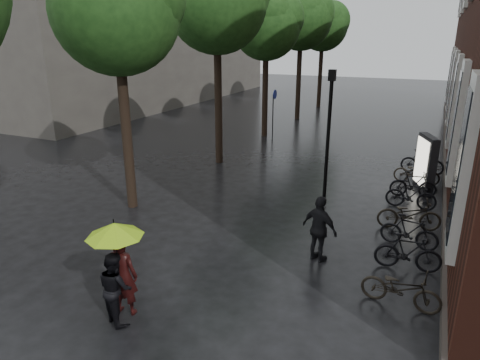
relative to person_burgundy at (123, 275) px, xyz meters
The scene contains 10 objects.
bg_building 34.12m from the person_burgundy, 129.78° to the left, with size 16.00×30.00×14.00m, color #47423D.
street_trees 15.16m from the person_burgundy, 104.19° to the left, with size 4.33×34.03×8.91m.
person_burgundy is the anchor object (origin of this frame).
person_black 0.31m from the person_burgundy, 82.99° to the right, with size 0.73×0.57×1.50m, color black.
lime_umbrella 1.12m from the person_burgundy, 68.60° to the right, with size 1.11×1.11×1.63m.
pedestrian_walking 4.86m from the person_burgundy, 51.11° to the left, with size 1.01×0.42×1.73m, color black.
parked_bicycles 9.26m from the person_burgundy, 57.04° to the left, with size 1.91×10.82×1.02m.
ad_lightbox 11.75m from the person_burgundy, 63.58° to the left, with size 0.31×1.37×2.07m.
lamp_post 8.75m from the person_burgundy, 75.80° to the left, with size 0.23×0.23×4.42m.
cycle_sign 16.36m from the person_burgundy, 99.62° to the left, with size 0.14×0.50×2.73m.
Camera 1 is at (4.75, -3.68, 5.41)m, focal length 32.00 mm.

